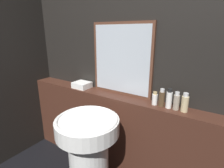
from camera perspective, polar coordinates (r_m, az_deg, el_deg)
name	(u,v)px	position (r m, az deg, el deg)	size (l,w,h in m)	color
wall_back	(121,58)	(1.78, 3.04, 8.58)	(8.00, 0.06, 2.50)	black
vanity_counter	(114,134)	(1.96, 0.67, -15.90)	(2.29, 0.20, 0.89)	#422319
pedestal_sink	(89,155)	(1.62, -7.62, -21.92)	(0.52, 0.52, 0.84)	white
mirror	(121,60)	(1.72, 3.12, 7.97)	(0.65, 0.03, 0.70)	#563323
towel_stack	(82,85)	(2.01, -9.79, -0.30)	(0.18, 0.16, 0.06)	white
shampoo_bottle	(155,99)	(1.57, 13.79, -4.68)	(0.05, 0.05, 0.12)	white
conditioner_bottle	(162,98)	(1.54, 15.93, -4.48)	(0.05, 0.05, 0.16)	#4C3823
lotion_bottle	(169,99)	(1.53, 18.12, -4.70)	(0.05, 0.05, 0.17)	white
body_wash_bottle	(176,101)	(1.51, 20.30, -5.37)	(0.05, 0.05, 0.15)	gray
hand_soap_bottle	(185,103)	(1.50, 22.68, -5.75)	(0.06, 0.06, 0.16)	#C6B284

